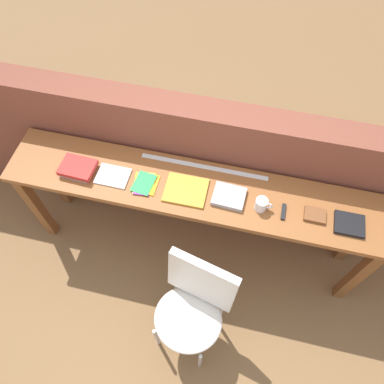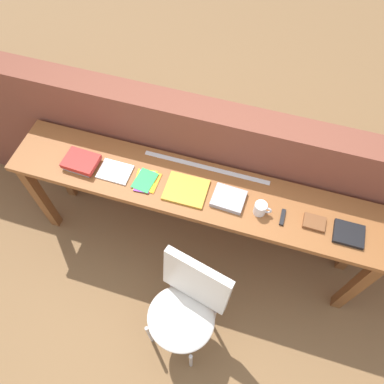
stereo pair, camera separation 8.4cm
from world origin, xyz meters
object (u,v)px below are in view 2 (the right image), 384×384
(pamphlet_pile_colourful, at_px, (146,181))
(mug, at_px, (261,209))
(leather_journal_brown, at_px, (314,222))
(book_open_centre, at_px, (186,190))
(multitool_folded, at_px, (282,217))
(magazine_cycling, at_px, (115,172))
(book_repair_rightmost, at_px, (349,234))
(chair_white_moulded, at_px, (186,306))
(book_stack_leftmost, at_px, (81,162))

(pamphlet_pile_colourful, height_order, mug, mug)
(leather_journal_brown, bearing_deg, book_open_centre, -179.29)
(pamphlet_pile_colourful, bearing_deg, multitool_folded, -0.34)
(magazine_cycling, distance_m, pamphlet_pile_colourful, 0.22)
(multitool_folded, bearing_deg, book_repair_rightmost, 0.24)
(leather_journal_brown, xyz_separation_m, book_repair_rightmost, (0.21, -0.02, 0.00))
(chair_white_moulded, relative_size, mug, 8.10)
(chair_white_moulded, bearing_deg, mug, 63.71)
(pamphlet_pile_colourful, xyz_separation_m, mug, (0.75, -0.01, 0.04))
(mug, bearing_deg, book_repair_rightmost, 0.37)
(mug, height_order, book_repair_rightmost, mug)
(multitool_folded, height_order, leather_journal_brown, leather_journal_brown)
(magazine_cycling, height_order, multitool_folded, multitool_folded)
(book_stack_leftmost, height_order, book_open_centre, book_stack_leftmost)
(book_open_centre, height_order, multitool_folded, book_open_centre)
(chair_white_moulded, relative_size, book_open_centre, 3.35)
(chair_white_moulded, height_order, leather_journal_brown, leather_journal_brown)
(book_open_centre, bearing_deg, multitool_folded, -2.03)
(book_open_centre, distance_m, multitool_folded, 0.62)
(book_repair_rightmost, bearing_deg, book_open_centre, 179.19)
(multitool_folded, bearing_deg, mug, -179.25)
(chair_white_moulded, relative_size, magazine_cycling, 4.22)
(book_stack_leftmost, relative_size, mug, 2.07)
(chair_white_moulded, xyz_separation_m, pamphlet_pile_colourful, (-0.46, 0.60, 0.36))
(book_open_centre, relative_size, mug, 2.42)
(book_stack_leftmost, relative_size, leather_journal_brown, 1.75)
(book_stack_leftmost, xyz_separation_m, pamphlet_pile_colourful, (0.45, 0.00, -0.02))
(book_repair_rightmost, bearing_deg, book_stack_leftmost, 179.87)
(chair_white_moulded, relative_size, leather_journal_brown, 6.86)
(book_open_centre, bearing_deg, book_stack_leftmost, -179.77)
(book_open_centre, bearing_deg, chair_white_moulded, -73.50)
(chair_white_moulded, bearing_deg, book_open_centre, 107.16)
(book_repair_rightmost, bearing_deg, magazine_cycling, 179.49)
(book_repair_rightmost, bearing_deg, chair_white_moulded, -144.35)
(magazine_cycling, xyz_separation_m, book_repair_rightmost, (1.50, -0.01, 0.01))
(mug, distance_m, book_repair_rightmost, 0.54)
(book_stack_leftmost, xyz_separation_m, mug, (1.20, -0.01, 0.01))
(magazine_cycling, height_order, book_open_centre, book_open_centre)
(pamphlet_pile_colourful, relative_size, book_open_centre, 0.70)
(book_stack_leftmost, distance_m, multitool_folded, 1.34)
(book_stack_leftmost, height_order, pamphlet_pile_colourful, book_stack_leftmost)
(book_open_centre, bearing_deg, magazine_cycling, 179.50)
(chair_white_moulded, height_order, book_repair_rightmost, book_repair_rightmost)
(chair_white_moulded, distance_m, book_repair_rightmost, 1.08)
(mug, xyz_separation_m, multitool_folded, (0.14, 0.00, -0.04))
(book_open_centre, bearing_deg, pamphlet_pile_colourful, -178.63)
(magazine_cycling, distance_m, book_repair_rightmost, 1.50)
(mug, bearing_deg, pamphlet_pile_colourful, 179.46)
(chair_white_moulded, bearing_deg, pamphlet_pile_colourful, 127.40)
(magazine_cycling, distance_m, book_open_centre, 0.49)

